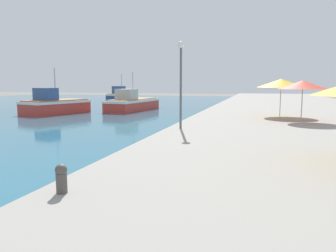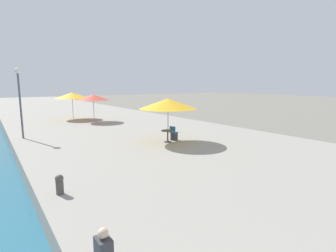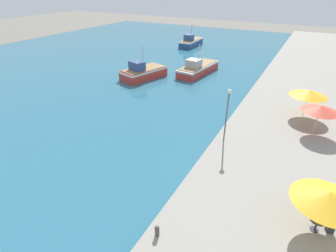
# 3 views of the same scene
# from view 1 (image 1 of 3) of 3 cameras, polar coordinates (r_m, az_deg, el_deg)

# --- Properties ---
(quay_promenade) EXTENTS (16.00, 90.00, 0.75)m
(quay_promenade) POSITION_cam_1_polar(r_m,az_deg,el_deg) (35.07, 20.88, 2.44)
(quay_promenade) COLOR gray
(quay_promenade) RESTS_ON ground_plane
(fishing_boat_near) EXTENTS (4.98, 7.30, 4.65)m
(fishing_boat_near) POSITION_cam_1_polar(r_m,az_deg,el_deg) (35.27, -19.09, 3.50)
(fishing_boat_near) COLOR red
(fishing_boat_near) RESTS_ON water_basin
(fishing_boat_mid) EXTENTS (3.73, 8.70, 4.35)m
(fishing_boat_mid) POSITION_cam_1_polar(r_m,az_deg,el_deg) (37.48, -6.22, 3.99)
(fishing_boat_mid) COLOR red
(fishing_boat_mid) RESTS_ON water_basin
(fishing_boat_far) EXTENTS (2.73, 7.34, 4.61)m
(fishing_boat_far) POSITION_cam_1_polar(r_m,az_deg,el_deg) (56.87, -8.09, 5.18)
(fishing_boat_far) COLOR navy
(fishing_boat_far) RESTS_ON water_basin
(cafe_umbrella_white) EXTENTS (3.03, 3.03, 2.57)m
(cafe_umbrella_white) POSITION_cam_1_polar(r_m,az_deg,el_deg) (22.09, 22.43, 6.66)
(cafe_umbrella_white) COLOR #B7B7B7
(cafe_umbrella_white) RESTS_ON quay_promenade
(cafe_umbrella_striped) EXTENTS (3.44, 3.44, 2.70)m
(cafe_umbrella_striped) POSITION_cam_1_polar(r_m,az_deg,el_deg) (25.13, 19.10, 7.06)
(cafe_umbrella_striped) COLOR #B7B7B7
(cafe_umbrella_striped) RESTS_ON quay_promenade
(mooring_bollard) EXTENTS (0.26, 0.26, 0.65)m
(mooring_bollard) POSITION_cam_1_polar(r_m,az_deg,el_deg) (7.63, -18.08, -8.54)
(mooring_bollard) COLOR #4C4742
(mooring_bollard) RESTS_ON quay_promenade
(lamppost) EXTENTS (0.36, 0.36, 4.56)m
(lamppost) POSITION_cam_1_polar(r_m,az_deg,el_deg) (17.33, 2.26, 9.75)
(lamppost) COLOR #565B60
(lamppost) RESTS_ON quay_promenade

